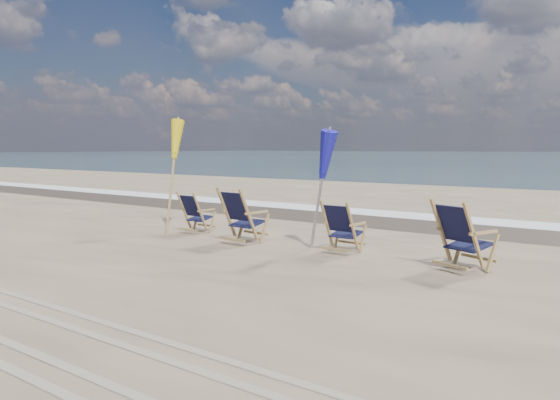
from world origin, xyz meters
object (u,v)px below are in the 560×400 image
at_px(beach_chair_0, 200,214).
at_px(beach_chair_2, 352,229).
at_px(umbrella_yellow, 171,143).
at_px(beach_chair_1, 249,217).
at_px(umbrella_blue, 320,158).
at_px(beach_chair_3, 473,239).

distance_m(beach_chair_0, beach_chair_2, 3.66).
distance_m(beach_chair_2, umbrella_yellow, 4.66).
relative_size(beach_chair_2, umbrella_yellow, 0.38).
distance_m(beach_chair_1, beach_chair_2, 2.02).
xyz_separation_m(beach_chair_1, umbrella_yellow, (-2.43, 0.33, 1.38)).
bearing_deg(umbrella_yellow, beach_chair_0, 5.71).
xyz_separation_m(umbrella_yellow, umbrella_blue, (3.69, 0.13, -0.27)).
bearing_deg(beach_chair_2, beach_chair_3, 173.95).
xyz_separation_m(beach_chair_1, beach_chair_2, (1.99, 0.36, -0.08)).
relative_size(beach_chair_1, beach_chair_3, 1.01).
bearing_deg(umbrella_yellow, beach_chair_2, 0.33).
distance_m(beach_chair_0, beach_chair_1, 1.72).
bearing_deg(beach_chair_2, beach_chair_1, 11.45).
bearing_deg(beach_chair_3, umbrella_yellow, 19.76).
height_order(beach_chair_2, beach_chair_3, beach_chair_3).
relative_size(beach_chair_1, beach_chair_2, 1.17).
distance_m(beach_chair_0, beach_chair_3, 5.78).
xyz_separation_m(beach_chair_0, umbrella_yellow, (-0.76, -0.08, 1.47)).
distance_m(beach_chair_2, beach_chair_3, 2.13).
height_order(beach_chair_0, umbrella_yellow, umbrella_yellow).
height_order(beach_chair_1, beach_chair_3, beach_chair_1).
relative_size(umbrella_yellow, umbrella_blue, 1.13).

